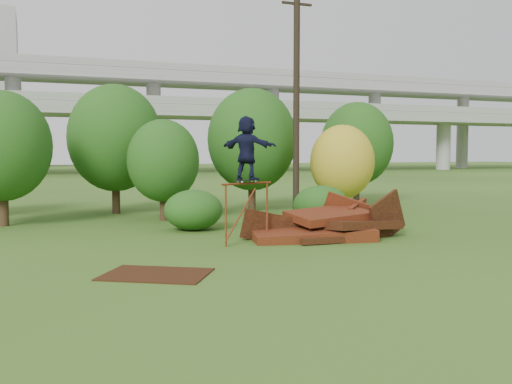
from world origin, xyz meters
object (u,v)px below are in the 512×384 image
object	(u,v)px
flat_plate	(156,274)
utility_pole	(296,100)
scrap_pile	(325,227)
skater	(247,148)

from	to	relation	value
flat_plate	utility_pole	distance (m)	13.91
utility_pole	scrap_pile	bearing A→B (deg)	-107.33
skater	flat_plate	distance (m)	5.67
skater	utility_pole	size ratio (longest dim) A/B	0.19
skater	flat_plate	size ratio (longest dim) A/B	0.82
flat_plate	utility_pole	size ratio (longest dim) A/B	0.23
scrap_pile	flat_plate	bearing A→B (deg)	-150.08
scrap_pile	skater	world-z (taller)	skater
flat_plate	utility_pole	bearing A→B (deg)	50.45
flat_plate	skater	bearing A→B (deg)	44.49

